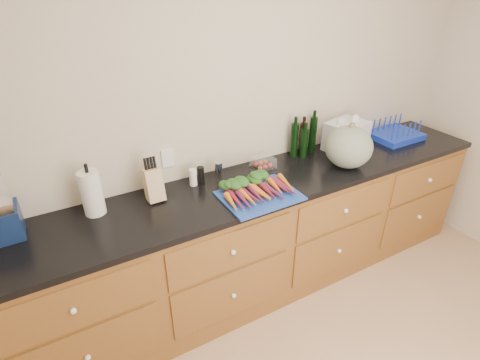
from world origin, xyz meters
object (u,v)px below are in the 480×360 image
cutting_board (259,196)px  dish_rack (395,134)px  squash (349,147)px  tomato_box (263,163)px  paper_towel (92,193)px  carrots (257,189)px  knife_block (154,184)px

cutting_board → dish_rack: dish_rack is taller
squash → tomato_box: size_ratio=2.14×
squash → paper_towel: size_ratio=1.24×
carrots → knife_block: bearing=155.6°
dish_rack → knife_block: bearing=178.4°
carrots → dish_rack: (1.51, 0.20, 0.00)m
cutting_board → paper_towel: bearing=161.2°
squash → paper_towel: 1.74m
paper_towel → squash: bearing=-8.9°
tomato_box → dish_rack: size_ratio=0.39×
carrots → dish_rack: bearing=7.7°
squash → dish_rack: bearing=14.5°
carrots → squash: (0.78, 0.02, 0.11)m
carrots → knife_block: size_ratio=2.19×
carrots → tomato_box: (0.24, 0.29, -0.00)m
paper_towel → knife_block: 0.36m
squash → tomato_box: (-0.54, 0.28, -0.11)m
squash → knife_block: (-1.36, 0.25, -0.05)m
paper_towel → dish_rack: paper_towel is taller
cutting_board → knife_block: bearing=152.8°
carrots → tomato_box: same height
cutting_board → dish_rack: (1.51, 0.24, 0.03)m
knife_block → tomato_box: 0.82m
paper_towel → tomato_box: paper_towel is taller
squash → dish_rack: 0.76m
cutting_board → dish_rack: bearing=9.0°
cutting_board → knife_block: (-0.58, 0.30, 0.10)m
knife_block → dish_rack: size_ratio=0.51×
cutting_board → carrots: 0.05m
squash → cutting_board: bearing=-176.3°
carrots → tomato_box: bearing=51.3°
dish_rack → paper_towel: bearing=178.1°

